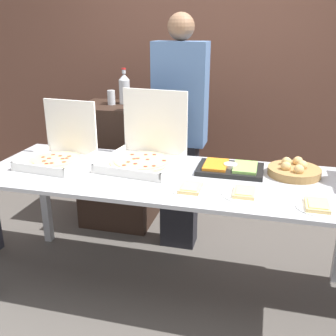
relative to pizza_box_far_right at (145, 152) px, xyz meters
name	(u,v)px	position (x,y,z in m)	size (l,w,h in m)	color
ground_plane	(168,287)	(0.21, -0.19, -0.94)	(16.00, 16.00, 0.00)	#514C47
brick_wall_behind	(211,64)	(0.21, 1.51, 0.46)	(10.00, 0.06, 2.80)	brown
buffet_table	(168,189)	(0.21, -0.19, -0.18)	(2.42, 0.86, 0.85)	#B7BABF
pizza_box_far_right	(145,152)	(0.00, 0.00, 0.00)	(0.54, 0.55, 0.48)	white
pizza_box_near_left	(60,152)	(-0.58, -0.13, -0.01)	(0.45, 0.46, 0.41)	white
paper_plate_front_center	(191,189)	(0.40, -0.39, -0.07)	(0.23, 0.23, 0.03)	white
paper_plate_front_left	(317,206)	(1.09, -0.46, -0.07)	(0.22, 0.22, 0.03)	white
paper_plate_front_right	(244,193)	(0.71, -0.38, -0.07)	(0.25, 0.25, 0.03)	white
veggie_tray	(230,168)	(0.59, -0.02, -0.06)	(0.42, 0.29, 0.05)	black
bread_basket	(294,170)	(0.99, 0.01, -0.05)	(0.33, 0.33, 0.10)	#9E7542
sideboard_podium	(118,165)	(-0.49, 0.71, -0.38)	(0.63, 0.52, 1.11)	black
soda_bottle	(124,88)	(-0.43, 0.78, 0.30)	(0.09, 0.09, 0.31)	#B7BCC1
soda_can_silver	(111,97)	(-0.52, 0.71, 0.23)	(0.07, 0.07, 0.12)	silver
person_guest_plaid	(180,133)	(0.15, 0.43, 0.03)	(0.40, 0.22, 1.85)	black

